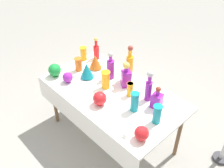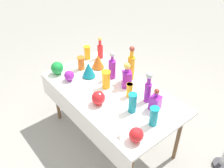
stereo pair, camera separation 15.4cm
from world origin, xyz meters
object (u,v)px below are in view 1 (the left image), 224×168
object	(u,v)px
tall_bottle_3	(96,50)
round_bowl_0	(68,77)
slender_vase_2	(78,64)
round_bowl_1	(142,133)
slender_vase_3	(157,114)
fluted_vase_0	(95,62)
round_bowl_3	(55,70)
slender_vase_5	(135,101)
slender_vase_4	(106,79)
round_bowl_2	(100,98)
square_decanter_1	(126,76)
slender_vase_1	(130,89)
fluted_vase_1	(87,70)
square_decanter_0	(157,99)
tall_bottle_2	(111,68)
tall_bottle_0	(130,65)
tall_bottle_1	(149,87)
slender_vase_0	(84,53)

from	to	relation	value
tall_bottle_3	round_bowl_0	size ratio (longest dim) A/B	2.37
slender_vase_2	round_bowl_1	bearing A→B (deg)	-12.04
slender_vase_3	fluted_vase_0	distance (m)	1.15
round_bowl_3	slender_vase_5	bearing A→B (deg)	13.18
slender_vase_2	slender_vase_4	xyz separation A→B (m)	(0.50, 0.01, 0.02)
round_bowl_1	round_bowl_2	xyz separation A→B (m)	(-0.62, 0.04, 0.01)
square_decanter_1	slender_vase_1	distance (m)	0.19
tall_bottle_3	fluted_vase_1	distance (m)	0.46
fluted_vase_0	fluted_vase_1	size ratio (longest dim) A/B	0.95
square_decanter_0	fluted_vase_0	world-z (taller)	square_decanter_0
tall_bottle_2	slender_vase_2	xyz separation A→B (m)	(-0.40, -0.18, -0.05)
square_decanter_1	round_bowl_2	size ratio (longest dim) A/B	2.04
slender_vase_5	round_bowl_0	world-z (taller)	slender_vase_5
square_decanter_0	round_bowl_1	size ratio (longest dim) A/B	1.80
tall_bottle_3	fluted_vase_0	xyz separation A→B (m)	(0.18, -0.17, -0.03)
slender_vase_2	fluted_vase_1	xyz separation A→B (m)	(0.20, -0.02, 0.01)
slender_vase_5	square_decanter_1	bearing A→B (deg)	146.08
round_bowl_1	fluted_vase_1	bearing A→B (deg)	167.04
slender_vase_4	round_bowl_0	world-z (taller)	slender_vase_4
tall_bottle_2	tall_bottle_3	distance (m)	0.49
tall_bottle_2	round_bowl_2	world-z (taller)	tall_bottle_2
tall_bottle_2	fluted_vase_1	bearing A→B (deg)	-133.87
tall_bottle_0	fluted_vase_1	bearing A→B (deg)	-134.05
tall_bottle_2	round_bowl_3	size ratio (longest dim) A/B	2.16
tall_bottle_0	slender_vase_1	distance (m)	0.35
tall_bottle_1	fluted_vase_0	distance (m)	0.86
round_bowl_1	round_bowl_2	bearing A→B (deg)	176.30
slender_vase_2	round_bowl_2	size ratio (longest dim) A/B	1.10
tall_bottle_1	round_bowl_2	bearing A→B (deg)	-124.12
tall_bottle_0	slender_vase_2	world-z (taller)	tall_bottle_0
round_bowl_2	tall_bottle_3	bearing A→B (deg)	141.63
tall_bottle_1	slender_vase_0	bearing A→B (deg)	179.63
tall_bottle_2	square_decanter_1	xyz separation A→B (m)	(0.24, 0.02, -0.01)
fluted_vase_1	round_bowl_1	world-z (taller)	fluted_vase_1
tall_bottle_3	round_bowl_2	world-z (taller)	tall_bottle_3
slender_vase_4	slender_vase_5	world-z (taller)	slender_vase_5
slender_vase_3	fluted_vase_0	world-z (taller)	slender_vase_3
tall_bottle_1	round_bowl_0	bearing A→B (deg)	-152.35
slender_vase_2	square_decanter_1	bearing A→B (deg)	17.45
fluted_vase_0	tall_bottle_1	bearing A→B (deg)	0.94
tall_bottle_1	fluted_vase_1	xyz separation A→B (m)	(-0.77, -0.22, -0.06)
tall_bottle_3	round_bowl_1	bearing A→B (deg)	-24.79
tall_bottle_3	slender_vase_5	size ratio (longest dim) A/B	1.41
round_bowl_0	tall_bottle_3	bearing A→B (deg)	106.97
tall_bottle_3	square_decanter_1	xyz separation A→B (m)	(0.70, -0.15, 0.01)
slender_vase_3	round_bowl_0	distance (m)	1.16
slender_vase_2	slender_vase_3	distance (m)	1.25
slender_vase_1	slender_vase_4	size ratio (longest dim) A/B	0.76
tall_bottle_3	fluted_vase_0	world-z (taller)	tall_bottle_3
fluted_vase_1	slender_vase_4	bearing A→B (deg)	5.63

